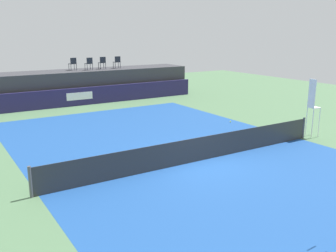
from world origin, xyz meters
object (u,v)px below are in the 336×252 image
spectator_chair_right (117,62)px  net_post_far (303,128)px  umpire_chair (313,104)px  tennis_ball (230,122)px  spectator_chair_left (89,63)px  net_post_near (30,182)px  spectator_chair_far_left (73,63)px  spectator_chair_center (102,62)px

spectator_chair_right → net_post_far: (2.49, -15.19, -2.19)m
umpire_chair → net_post_far: bearing=-178.1°
umpire_chair → tennis_ball: (-1.26, 4.26, -1.55)m
umpire_chair → net_post_far: 1.21m
spectator_chair_left → net_post_near: bearing=-117.0°
umpire_chair → net_post_near: 12.98m
net_post_near → tennis_ball: size_ratio=14.71×
net_post_far → tennis_ball: (-0.73, 4.28, -0.46)m
net_post_far → tennis_ball: bearing=99.7°
spectator_chair_far_left → spectator_chair_center: bearing=-5.5°
spectator_chair_left → spectator_chair_far_left: bearing=155.7°
spectator_chair_center → net_post_near: size_ratio=0.89×
spectator_chair_left → spectator_chair_center: same height
spectator_chair_right → umpire_chair: 15.51m
spectator_chair_left → umpire_chair: size_ratio=0.32×
spectator_chair_center → net_post_far: spectator_chair_center is taller
umpire_chair → spectator_chair_center: bearing=105.4°
spectator_chair_left → net_post_near: (-7.62, -14.96, -2.19)m
tennis_ball → net_post_near: bearing=-159.9°
tennis_ball → spectator_chair_left: bearing=110.8°
net_post_near → spectator_chair_center: bearing=60.1°
spectator_chair_far_left → net_post_near: (-6.59, -15.42, -2.19)m
spectator_chair_left → net_post_far: (4.78, -14.96, -2.19)m
spectator_chair_right → tennis_ball: size_ratio=13.06×
spectator_chair_far_left → spectator_chair_right: (3.32, -0.24, 0.00)m
spectator_chair_left → tennis_ball: bearing=-69.2°
spectator_chair_right → net_post_near: (-9.91, -15.19, -2.19)m
spectator_chair_left → spectator_chair_center: bearing=12.9°
net_post_far → net_post_near: bearing=180.0°
net_post_near → tennis_ball: (11.67, 4.28, -0.46)m
spectator_chair_center → tennis_ball: spectator_chair_center is taller
spectator_chair_center → tennis_ball: 11.63m
net_post_far → spectator_chair_right: bearing=99.3°
spectator_chair_center → spectator_chair_right: same height
spectator_chair_center → tennis_ball: (2.93, -10.94, -2.66)m
net_post_near → net_post_far: size_ratio=1.00×
spectator_chair_right → tennis_ball: (1.76, -10.91, -2.66)m
spectator_chair_right → spectator_chair_center: bearing=178.5°
tennis_ball → spectator_chair_right: bearing=99.1°
spectator_chair_left → spectator_chair_right: (2.29, 0.23, 0.00)m
spectator_chair_center → umpire_chair: spectator_chair_center is taller
spectator_chair_right → umpire_chair: bearing=-78.7°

